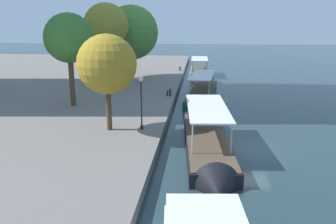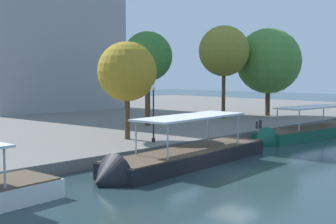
% 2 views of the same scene
% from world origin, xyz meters
% --- Properties ---
extents(ground_plane, '(220.00, 220.00, 0.00)m').
position_xyz_m(ground_plane, '(0.00, 0.00, 0.00)').
color(ground_plane, '#23383D').
extents(tour_boat_2, '(15.16, 4.10, 4.33)m').
position_xyz_m(tour_boat_2, '(-0.86, 3.46, 0.38)').
color(tour_boat_2, black).
rests_on(tour_boat_2, ground_plane).
extents(tour_boat_3, '(15.22, 4.14, 3.96)m').
position_xyz_m(tour_boat_3, '(16.74, 3.98, 0.32)').
color(tour_boat_3, '#14513D').
rests_on(tour_boat_3, ground_plane).
extents(mooring_bollard_0, '(0.22, 0.22, 0.70)m').
position_xyz_m(mooring_bollard_0, '(14.63, 7.91, 1.11)').
color(mooring_bollard_0, '#2D2D33').
rests_on(mooring_bollard_0, dock_promenade).
extents(mooring_bollard_2, '(0.30, 0.30, 0.86)m').
position_xyz_m(mooring_bollard_2, '(14.71, 7.58, 1.20)').
color(mooring_bollard_2, '#2D2D33').
rests_on(mooring_bollard_2, dock_promenade).
extents(lamp_post, '(0.36, 0.36, 4.29)m').
position_xyz_m(lamp_post, '(1.92, 8.76, 3.21)').
color(lamp_post, black).
rests_on(lamp_post, dock_promenade).
extents(tree_1, '(4.91, 4.91, 9.32)m').
position_xyz_m(tree_1, '(9.13, 17.14, 7.45)').
color(tree_1, '#4C3823').
rests_on(tree_1, dock_promenade).
extents(tree_2, '(4.80, 4.66, 7.65)m').
position_xyz_m(tree_2, '(1.81, 11.40, 6.10)').
color(tree_2, '#4C3823').
rests_on(tree_2, dock_promenade).
extents(tree_4, '(6.14, 6.19, 10.72)m').
position_xyz_m(tree_4, '(21.11, 16.72, 8.38)').
color(tree_4, '#4C3823').
rests_on(tree_4, dock_promenade).
extents(tree_5, '(8.00, 8.00, 10.73)m').
position_xyz_m(tree_5, '(27.22, 14.64, 7.55)').
color(tree_5, '#4C3823').
rests_on(tree_5, dock_promenade).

